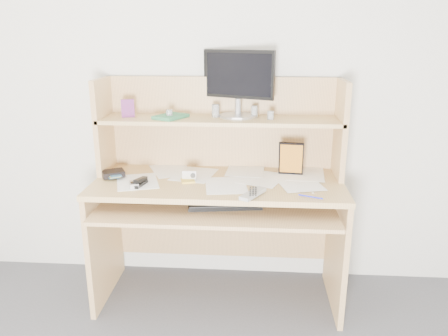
# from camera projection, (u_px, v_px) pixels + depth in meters

# --- Properties ---
(back_wall) EXTENTS (3.60, 0.04, 2.50)m
(back_wall) POSITION_uv_depth(u_px,v_px,m) (222.00, 85.00, 2.62)
(back_wall) COLOR silver
(back_wall) RESTS_ON floor
(desk) EXTENTS (1.40, 0.70, 1.30)m
(desk) POSITION_uv_depth(u_px,v_px,m) (219.00, 185.00, 2.55)
(desk) COLOR tan
(desk) RESTS_ON floor
(paper_clutter) EXTENTS (1.32, 0.54, 0.01)m
(paper_clutter) POSITION_uv_depth(u_px,v_px,m) (218.00, 180.00, 2.46)
(paper_clutter) COLOR white
(paper_clutter) RESTS_ON desk
(keyboard) EXTENTS (0.41, 0.19, 0.03)m
(keyboard) POSITION_uv_depth(u_px,v_px,m) (225.00, 204.00, 2.35)
(keyboard) COLOR black
(keyboard) RESTS_ON desk
(tv_remote) EXTENTS (0.14, 0.19, 0.02)m
(tv_remote) POSITION_uv_depth(u_px,v_px,m) (253.00, 194.00, 2.21)
(tv_remote) COLOR #969792
(tv_remote) RESTS_ON paper_clutter
(flip_phone) EXTENTS (0.08, 0.10, 0.02)m
(flip_phone) POSITION_uv_depth(u_px,v_px,m) (134.00, 183.00, 2.36)
(flip_phone) COLOR #B5B5B7
(flip_phone) RESTS_ON paper_clutter
(stapler) EXTENTS (0.06, 0.12, 0.04)m
(stapler) POSITION_uv_depth(u_px,v_px,m) (140.00, 182.00, 2.37)
(stapler) COLOR black
(stapler) RESTS_ON paper_clutter
(wallet) EXTENTS (0.16, 0.15, 0.03)m
(wallet) POSITION_uv_depth(u_px,v_px,m) (113.00, 173.00, 2.52)
(wallet) COLOR black
(wallet) RESTS_ON paper_clutter
(sticky_note_pad) EXTENTS (0.09, 0.09, 0.01)m
(sticky_note_pad) POSITION_uv_depth(u_px,v_px,m) (188.00, 181.00, 2.44)
(sticky_note_pad) COLOR #F6ED40
(sticky_note_pad) RESTS_ON desk
(digital_camera) EXTENTS (0.08, 0.03, 0.05)m
(digital_camera) POSITION_uv_depth(u_px,v_px,m) (189.00, 175.00, 2.47)
(digital_camera) COLOR silver
(digital_camera) RESTS_ON paper_clutter
(game_case) EXTENTS (0.14, 0.03, 0.20)m
(game_case) POSITION_uv_depth(u_px,v_px,m) (291.00, 158.00, 2.51)
(game_case) COLOR black
(game_case) RESTS_ON paper_clutter
(blue_pen) EXTENTS (0.12, 0.06, 0.01)m
(blue_pen) POSITION_uv_depth(u_px,v_px,m) (311.00, 197.00, 2.19)
(blue_pen) COLOR #1920BE
(blue_pen) RESTS_ON paper_clutter
(card_box) EXTENTS (0.08, 0.05, 0.10)m
(card_box) POSITION_uv_depth(u_px,v_px,m) (128.00, 108.00, 2.51)
(card_box) COLOR maroon
(card_box) RESTS_ON desk
(shelf_book) EXTENTS (0.20, 0.22, 0.02)m
(shelf_book) POSITION_uv_depth(u_px,v_px,m) (171.00, 117.00, 2.49)
(shelf_book) COLOR #388E61
(shelf_book) RESTS_ON desk
(chip_stack_a) EXTENTS (0.04, 0.04, 0.05)m
(chip_stack_a) POSITION_uv_depth(u_px,v_px,m) (169.00, 114.00, 2.48)
(chip_stack_a) COLOR black
(chip_stack_a) RESTS_ON desk
(chip_stack_b) EXTENTS (0.06, 0.06, 0.07)m
(chip_stack_b) POSITION_uv_depth(u_px,v_px,m) (216.00, 111.00, 2.52)
(chip_stack_b) COLOR silver
(chip_stack_b) RESTS_ON desk
(chip_stack_c) EXTENTS (0.04, 0.04, 0.05)m
(chip_stack_c) POSITION_uv_depth(u_px,v_px,m) (271.00, 115.00, 2.45)
(chip_stack_c) COLOR black
(chip_stack_c) RESTS_ON desk
(chip_stack_d) EXTENTS (0.04, 0.04, 0.07)m
(chip_stack_d) POSITION_uv_depth(u_px,v_px,m) (254.00, 111.00, 2.52)
(chip_stack_d) COLOR white
(chip_stack_d) RESTS_ON desk
(monitor) EXTENTS (0.41, 0.23, 0.38)m
(monitor) POSITION_uv_depth(u_px,v_px,m) (238.00, 81.00, 2.50)
(monitor) COLOR #B8B8BD
(monitor) RESTS_ON desk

